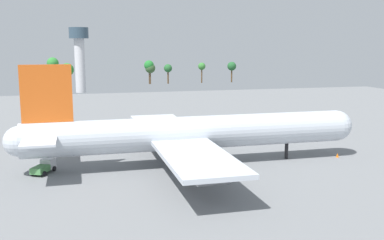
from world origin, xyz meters
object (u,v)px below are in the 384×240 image
cargo_airplane (190,133)px  safety_cone_nose (337,155)px  control_tower (79,52)px  catering_truck (44,167)px

cargo_airplane → safety_cone_nose: 30.38m
cargo_airplane → control_tower: bearing=97.3°
cargo_airplane → control_tower: (-17.60, 137.75, 12.73)m
cargo_airplane → control_tower: control_tower is taller
control_tower → catering_truck: bearing=-93.5°
safety_cone_nose → control_tower: 148.43m
cargo_airplane → safety_cone_nose: size_ratio=80.49×
control_tower → safety_cone_nose: bearing=-71.2°
cargo_airplane → catering_truck: (-25.92, 1.49, -4.91)m
catering_truck → safety_cone_nose: (55.73, -3.19, -0.70)m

